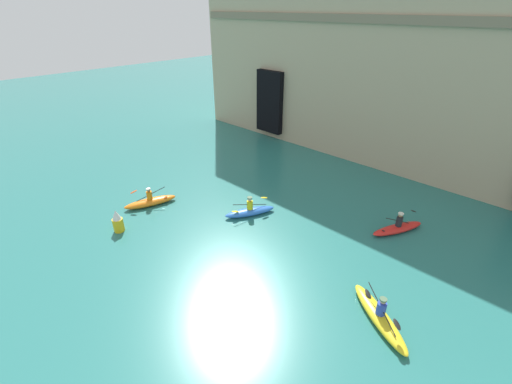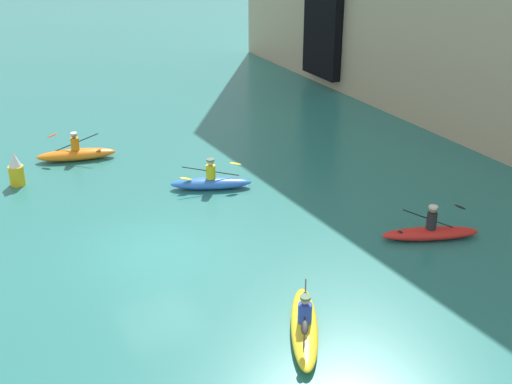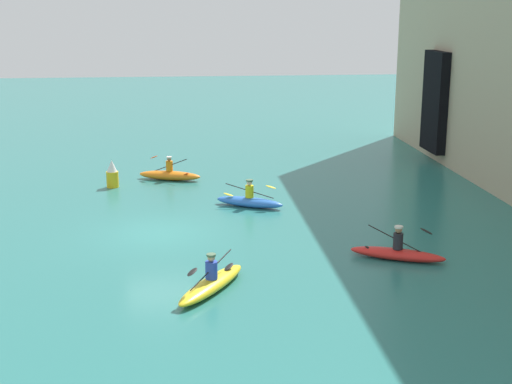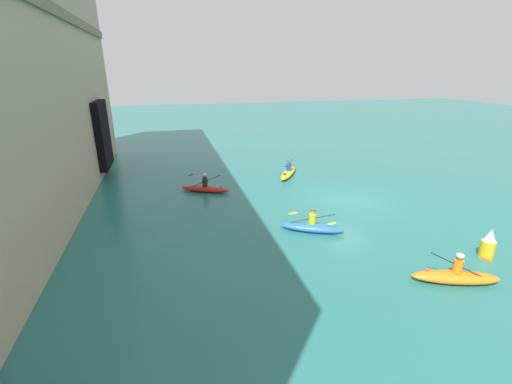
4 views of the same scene
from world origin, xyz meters
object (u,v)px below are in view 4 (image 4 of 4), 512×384
object	(u,v)px
kayak_blue	(312,227)
kayak_orange	(456,276)
marker_buoy	(488,244)
kayak_red	(205,188)
kayak_yellow	(288,172)

from	to	relation	value
kayak_blue	kayak_orange	size ratio (longest dim) A/B	0.93
marker_buoy	kayak_red	bearing A→B (deg)	43.17
kayak_orange	kayak_yellow	xyz separation A→B (m)	(13.90, 1.35, -0.02)
kayak_orange	kayak_red	world-z (taller)	kayak_red
kayak_orange	kayak_yellow	bearing A→B (deg)	114.49
kayak_blue	marker_buoy	xyz separation A→B (m)	(-3.95, -5.92, 0.33)
kayak_orange	kayak_red	size ratio (longest dim) A/B	1.01
kayak_orange	kayak_red	distance (m)	14.10
kayak_orange	kayak_yellow	distance (m)	13.96
kayak_yellow	marker_buoy	world-z (taller)	marker_buoy
kayak_yellow	kayak_red	bearing A→B (deg)	140.19
kayak_orange	kayak_yellow	size ratio (longest dim) A/B	0.94
kayak_blue	marker_buoy	distance (m)	7.13
kayak_blue	kayak_yellow	world-z (taller)	kayak_blue
kayak_red	kayak_blue	bearing A→B (deg)	147.17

